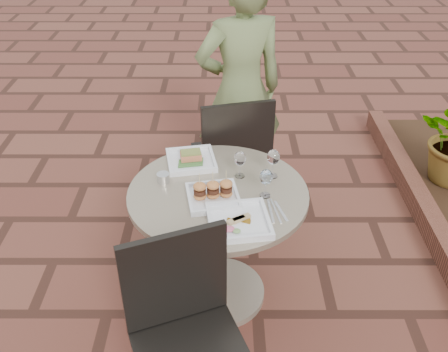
{
  "coord_description": "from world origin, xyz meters",
  "views": [
    {
      "loc": [
        0.23,
        -2.28,
        2.17
      ],
      "look_at": [
        0.23,
        -0.27,
        0.82
      ],
      "focal_mm": 40.0,
      "sensor_mm": 36.0,
      "label": 1
    }
  ],
  "objects_px": {
    "cafe_table": "(218,229)",
    "plate_tuna": "(239,221)",
    "plate_sliders": "(213,193)",
    "plate_salmon": "(191,160)",
    "diner": "(240,92)",
    "chair_far": "(233,151)",
    "chair_near": "(184,322)"
  },
  "relations": [
    {
      "from": "cafe_table",
      "to": "plate_tuna",
      "type": "height_order",
      "value": "plate_tuna"
    },
    {
      "from": "plate_sliders",
      "to": "plate_tuna",
      "type": "distance_m",
      "value": 0.22
    },
    {
      "from": "cafe_table",
      "to": "plate_tuna",
      "type": "bearing_deg",
      "value": -69.2
    },
    {
      "from": "cafe_table",
      "to": "plate_salmon",
      "type": "height_order",
      "value": "plate_salmon"
    },
    {
      "from": "cafe_table",
      "to": "diner",
      "type": "relative_size",
      "value": 0.55
    },
    {
      "from": "cafe_table",
      "to": "diner",
      "type": "height_order",
      "value": "diner"
    },
    {
      "from": "chair_far",
      "to": "diner",
      "type": "relative_size",
      "value": 0.57
    },
    {
      "from": "cafe_table",
      "to": "chair_near",
      "type": "distance_m",
      "value": 0.68
    },
    {
      "from": "cafe_table",
      "to": "plate_tuna",
      "type": "xyz_separation_m",
      "value": [
        0.1,
        -0.25,
        0.26
      ]
    },
    {
      "from": "cafe_table",
      "to": "chair_near",
      "type": "xyz_separation_m",
      "value": [
        -0.13,
        -0.66,
        0.07
      ]
    },
    {
      "from": "chair_near",
      "to": "plate_tuna",
      "type": "xyz_separation_m",
      "value": [
        0.23,
        0.41,
        0.2
      ]
    },
    {
      "from": "chair_far",
      "to": "diner",
      "type": "bearing_deg",
      "value": -111.56
    },
    {
      "from": "cafe_table",
      "to": "chair_far",
      "type": "xyz_separation_m",
      "value": [
        0.09,
        0.68,
        0.07
      ]
    },
    {
      "from": "chair_near",
      "to": "plate_salmon",
      "type": "bearing_deg",
      "value": 69.93
    },
    {
      "from": "plate_tuna",
      "to": "cafe_table",
      "type": "bearing_deg",
      "value": 110.8
    },
    {
      "from": "plate_sliders",
      "to": "plate_tuna",
      "type": "height_order",
      "value": "plate_sliders"
    },
    {
      "from": "chair_near",
      "to": "plate_sliders",
      "type": "xyz_separation_m",
      "value": [
        0.11,
        0.59,
        0.22
      ]
    },
    {
      "from": "plate_salmon",
      "to": "plate_sliders",
      "type": "relative_size",
      "value": 1.03
    },
    {
      "from": "chair_far",
      "to": "plate_tuna",
      "type": "xyz_separation_m",
      "value": [
        0.01,
        -0.94,
        0.2
      ]
    },
    {
      "from": "diner",
      "to": "plate_tuna",
      "type": "bearing_deg",
      "value": 70.23
    },
    {
      "from": "cafe_table",
      "to": "plate_sliders",
      "type": "height_order",
      "value": "plate_sliders"
    },
    {
      "from": "cafe_table",
      "to": "diner",
      "type": "distance_m",
      "value": 1.05
    },
    {
      "from": "chair_far",
      "to": "plate_tuna",
      "type": "bearing_deg",
      "value": 77.19
    },
    {
      "from": "chair_far",
      "to": "chair_near",
      "type": "relative_size",
      "value": 1.0
    },
    {
      "from": "plate_tuna",
      "to": "chair_far",
      "type": "bearing_deg",
      "value": 90.5
    },
    {
      "from": "cafe_table",
      "to": "plate_sliders",
      "type": "bearing_deg",
      "value": -108.18
    },
    {
      "from": "cafe_table",
      "to": "plate_sliders",
      "type": "relative_size",
      "value": 3.17
    },
    {
      "from": "chair_far",
      "to": "plate_sliders",
      "type": "xyz_separation_m",
      "value": [
        -0.11,
        -0.75,
        0.22
      ]
    },
    {
      "from": "chair_far",
      "to": "chair_near",
      "type": "height_order",
      "value": "same"
    },
    {
      "from": "chair_near",
      "to": "plate_salmon",
      "type": "height_order",
      "value": "chair_near"
    },
    {
      "from": "plate_salmon",
      "to": "plate_tuna",
      "type": "distance_m",
      "value": 0.57
    },
    {
      "from": "chair_far",
      "to": "plate_salmon",
      "type": "xyz_separation_m",
      "value": [
        -0.24,
        -0.42,
        0.2
      ]
    }
  ]
}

